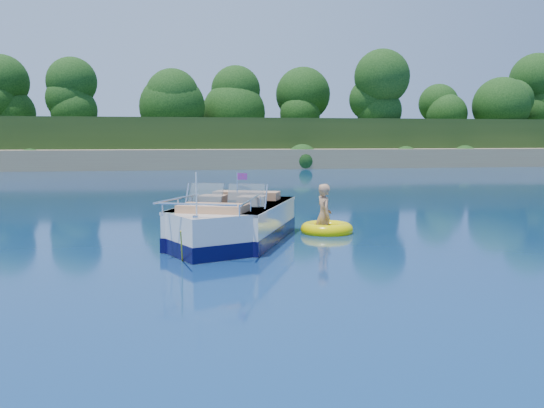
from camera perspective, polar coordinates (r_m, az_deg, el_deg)
The scene contains 6 objects.
ground at distance 11.87m, azimuth 6.24°, elevation -5.23°, with size 160.00×160.00×0.00m, color #0A1946.
shoreline at distance 75.00m, azimuth -8.06°, elevation 5.09°, with size 170.00×59.00×6.00m.
treeline at distance 52.36m, azimuth -6.94°, elevation 9.66°, with size 150.00×7.12×8.19m.
motorboat at distance 13.65m, azimuth -3.93°, elevation -2.10°, with size 3.51×5.49×1.94m.
tow_tube at distance 15.16m, azimuth 5.18°, elevation -2.38°, with size 1.31×1.31×0.35m.
boy at distance 15.24m, azimuth 4.85°, elevation -2.67°, with size 0.61×0.40×1.67m, color tan.
Camera 1 is at (-3.40, -11.13, 2.34)m, focal length 40.00 mm.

